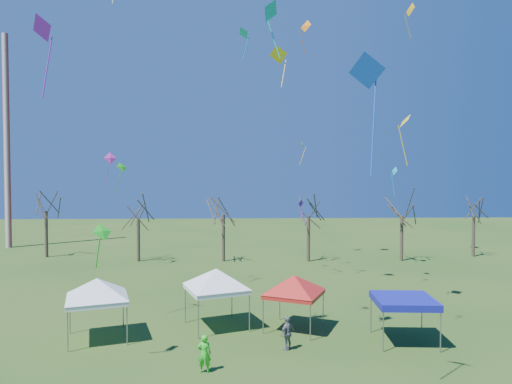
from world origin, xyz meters
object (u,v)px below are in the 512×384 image
tree_0 (46,195)px  tent_blue (404,301)px  radio_mast (7,141)px  tent_white_west (97,282)px  tree_1 (138,203)px  tree_4 (402,200)px  person_grey (288,333)px  tree_3 (309,200)px  tent_white_mid (216,273)px  tent_red (294,279)px  tree_5 (474,202)px  tree_2 (223,198)px  person_green (204,353)px

tree_0 → tent_blue: size_ratio=2.72×
radio_mast → tent_white_west: 38.04m
tree_0 → tree_1: bearing=-15.2°
tree_1 → tree_4: size_ratio=0.96×
tent_white_west → person_grey: (9.66, -1.81, -2.13)m
tent_white_west → tree_4: bearing=41.8°
tree_3 → tent_white_mid: (-8.13, -19.39, -3.02)m
tent_white_mid → tent_blue: (9.61, -2.66, -0.96)m
radio_mast → tree_4: bearing=-13.0°
tree_3 → tent_red: tree_3 is taller
radio_mast → tent_blue: (35.51, -32.00, -10.40)m
tree_0 → tree_5: size_ratio=1.13×
tree_5 → tent_white_mid: tree_5 is taller
tent_white_west → tent_blue: size_ratio=1.27×
tent_white_west → tree_5: bearing=35.9°
tent_white_west → tree_0: bearing=117.5°
tent_white_west → tent_blue: (15.65, -1.00, -0.85)m
tree_3 → tent_white_mid: 21.24m
tent_white_mid → tree_3: bearing=67.3°
radio_mast → tree_0: bearing=-42.8°
tent_red → tent_blue: tent_red is taller
tree_2 → tent_white_west: bearing=-105.1°
tree_0 → tree_4: size_ratio=1.07×
radio_mast → person_green: size_ratio=15.42×
tree_0 → tent_blue: (28.36, -25.39, -4.39)m
tent_white_mid → person_grey: tent_white_mid is taller
tree_0 → tree_5: bearing=-1.7°
tree_3 → tent_red: (-3.85, -19.97, -3.27)m
tent_white_mid → tent_red: 4.32m
tent_red → tent_blue: 5.77m
person_grey → person_green: size_ratio=1.01×
tree_4 → person_grey: bearing=-121.2°
tree_1 → tree_2: tree_2 is taller
tree_2 → tree_5: bearing=3.7°
tree_0 → tent_red: bearing=-45.3°
tree_2 → tree_4: bearing=-1.2°
tree_4 → tent_red: tree_4 is taller
person_grey → tree_2: bearing=-124.1°
tree_2 → tree_1: bearing=178.2°
tree_3 → tree_4: 9.32m
tree_4 → tent_blue: 23.69m
radio_mast → tent_blue: radio_mast is taller
tent_white_mid → tent_white_west: bearing=-164.6°
tree_0 → tent_white_mid: tree_0 is taller
tree_1 → tent_white_west: tree_1 is taller
tent_red → person_green: bearing=-130.5°
tent_red → tree_5: bearing=45.6°
radio_mast → tree_5: 52.76m
radio_mast → tent_blue: 48.92m
tree_2 → person_green: (0.05, -25.57, -5.48)m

